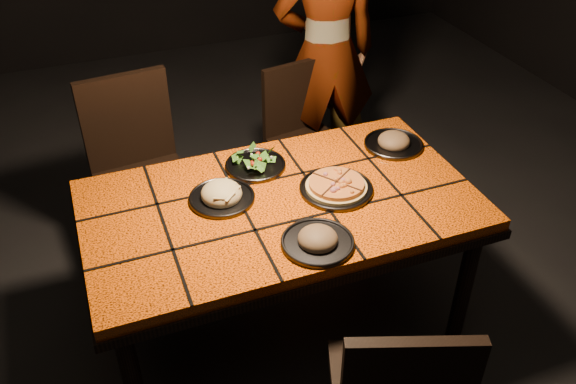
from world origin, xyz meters
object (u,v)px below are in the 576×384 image
object	(u,v)px
chair_far_left	(138,161)
plate_pasta	(222,195)
diner	(326,53)
chair_far_right	(301,128)
dining_table	(281,215)
plate_pizza	(336,187)

from	to	relation	value
chair_far_left	plate_pasta	xyz separation A→B (m)	(0.25, -0.71, 0.20)
diner	chair_far_left	bearing A→B (deg)	23.48
plate_pasta	chair_far_right	bearing A→B (deg)	50.85
dining_table	plate_pizza	size ratio (longest dim) A/B	4.49
plate_pasta	plate_pizza	bearing A→B (deg)	-13.09
chair_far_right	diner	bearing A→B (deg)	28.77
chair_far_right	diner	distance (m)	0.45
chair_far_right	chair_far_left	bearing A→B (deg)	178.83
chair_far_right	plate_pizza	size ratio (longest dim) A/B	2.34
chair_far_left	plate_pasta	distance (m)	0.78
plate_pizza	plate_pasta	size ratio (longest dim) A/B	1.33
chair_far_right	dining_table	bearing A→B (deg)	-126.81
plate_pizza	plate_pasta	bearing A→B (deg)	166.91
dining_table	chair_far_right	xyz separation A→B (m)	(0.47, 0.95, -0.19)
diner	plate_pasta	size ratio (longest dim) A/B	6.16
dining_table	plate_pasta	size ratio (longest dim) A/B	5.95
chair_far_left	chair_far_right	size ratio (longest dim) A/B	1.17
diner	plate_pasta	world-z (taller)	diner
diner	plate_pizza	size ratio (longest dim) A/B	4.64
dining_table	diner	bearing A→B (deg)	58.28
chair_far_right	plate_pasta	xyz separation A→B (m)	(-0.70, -0.86, 0.29)
dining_table	chair_far_left	bearing A→B (deg)	120.86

